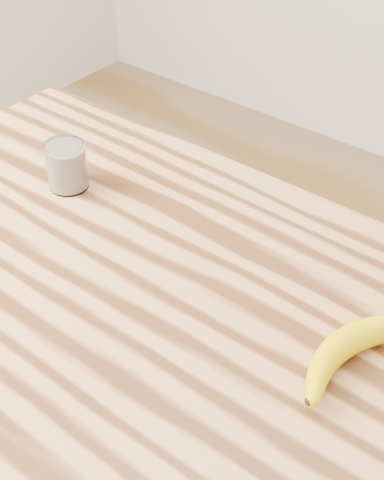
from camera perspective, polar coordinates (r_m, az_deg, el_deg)
The scene contains 3 objects.
table at distance 1.05m, azimuth -4.79°, elevation -10.68°, with size 1.20×0.80×0.90m.
smoothie_glass at distance 1.18m, azimuth -10.63°, elevation 6.23°, with size 0.07×0.07×0.09m.
banana at distance 0.91m, azimuth 13.85°, elevation -7.95°, with size 0.12×0.33×0.04m, color #D9B002, non-canonical shape.
Camera 1 is at (0.49, -0.47, 1.57)m, focal length 50.00 mm.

